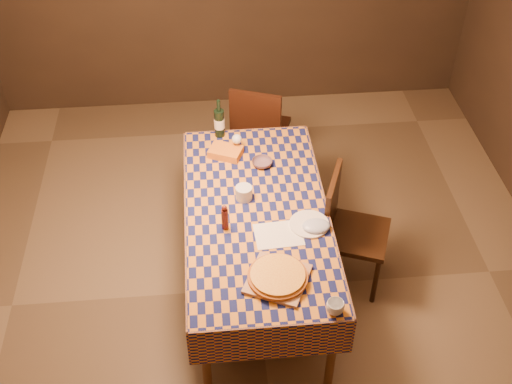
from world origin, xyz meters
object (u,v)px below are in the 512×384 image
pizza (278,276)px  white_plate (309,224)px  chair_right (346,225)px  dining_table (257,220)px  cutting_board (278,279)px  chair_far (259,128)px  bowl (262,163)px  wine_bottle (219,122)px

pizza → white_plate: size_ratio=1.81×
white_plate → chair_right: (0.31, 0.22, -0.25)m
dining_table → white_plate: (0.32, -0.15, 0.08)m
dining_table → chair_right: 0.66m
cutting_board → chair_far: bearing=88.0°
dining_table → chair_right: (0.63, 0.07, -0.17)m
cutting_board → chair_right: bearing=49.5°
pizza → bowl: (0.01, 1.06, -0.02)m
pizza → bowl: bearing=89.3°
dining_table → bowl: size_ratio=12.89×
white_plate → chair_far: size_ratio=0.27×
wine_bottle → chair_far: wine_bottle is taller
bowl → wine_bottle: 0.49m
pizza → dining_table: bearing=96.6°
dining_table → chair_right: chair_right is taller
wine_bottle → chair_far: 0.64m
dining_table → wine_bottle: 0.90m
pizza → wine_bottle: (-0.27, 1.45, 0.08)m
chair_far → chair_right: (0.50, -1.20, 0.00)m
pizza → chair_far: chair_far is taller
cutting_board → chair_right: 0.91m
wine_bottle → dining_table: bearing=-77.0°
cutting_board → chair_far: 1.88m
wine_bottle → chair_right: wine_bottle is taller
pizza → chair_far: size_ratio=0.50×
pizza → chair_far: 1.88m
dining_table → wine_bottle: (-0.20, 0.86, 0.19)m
cutting_board → chair_right: size_ratio=0.36×
white_plate → chair_right: chair_right is taller
dining_table → chair_far: 1.29m
dining_table → cutting_board: cutting_board is taller
dining_table → cutting_board: (0.07, -0.59, 0.09)m
chair_far → cutting_board: bearing=-92.0°
cutting_board → chair_far: (0.07, 1.86, -0.26)m
pizza → white_plate: pizza is taller
wine_bottle → pizza: bearing=-79.6°
cutting_board → white_plate: cutting_board is taller
cutting_board → bowl: bearing=89.3°
bowl → wine_bottle: bearing=125.9°
cutting_board → pizza: 0.03m
chair_far → pizza: bearing=-92.0°
cutting_board → chair_right: (0.56, 0.66, -0.26)m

